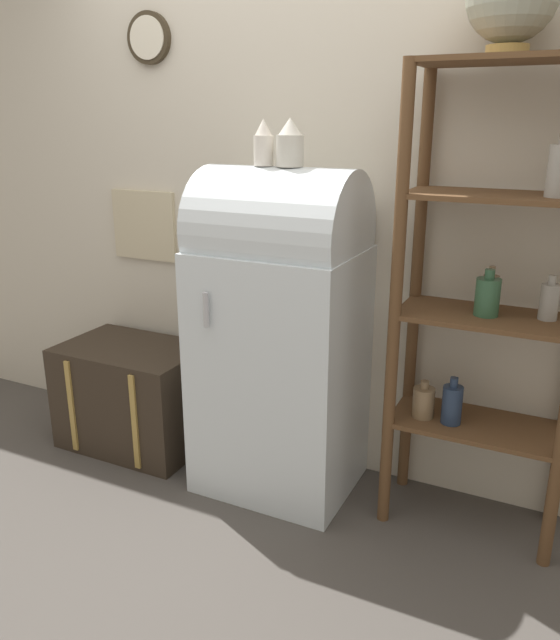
{
  "coord_description": "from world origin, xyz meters",
  "views": [
    {
      "loc": [
        1.17,
        -2.11,
        1.68
      ],
      "look_at": [
        0.0,
        0.27,
        0.82
      ],
      "focal_mm": 35.0,
      "sensor_mm": 36.0,
      "label": 1
    }
  ],
  "objects_px": {
    "vase_center": "(290,144)",
    "vase_left": "(264,144)",
    "refrigerator": "(280,331)",
    "suitcase_trunk": "(134,395)"
  },
  "relations": [
    {
      "from": "refrigerator",
      "to": "suitcase_trunk",
      "type": "bearing_deg",
      "value": -179.78
    },
    {
      "from": "refrigerator",
      "to": "vase_left",
      "type": "relative_size",
      "value": 7.91
    },
    {
      "from": "vase_center",
      "to": "vase_left",
      "type": "bearing_deg",
      "value": -177.63
    },
    {
      "from": "refrigerator",
      "to": "vase_left",
      "type": "xyz_separation_m",
      "value": [
        -0.07,
        -0.01,
        0.81
      ]
    },
    {
      "from": "suitcase_trunk",
      "to": "refrigerator",
      "type": "bearing_deg",
      "value": 0.22
    },
    {
      "from": "refrigerator",
      "to": "vase_left",
      "type": "height_order",
      "value": "vase_left"
    },
    {
      "from": "suitcase_trunk",
      "to": "vase_left",
      "type": "distance_m",
      "value": 1.52
    },
    {
      "from": "vase_left",
      "to": "vase_center",
      "type": "relative_size",
      "value": 0.98
    },
    {
      "from": "refrigerator",
      "to": "vase_left",
      "type": "bearing_deg",
      "value": -170.07
    },
    {
      "from": "refrigerator",
      "to": "vase_center",
      "type": "bearing_deg",
      "value": -7.89
    }
  ]
}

